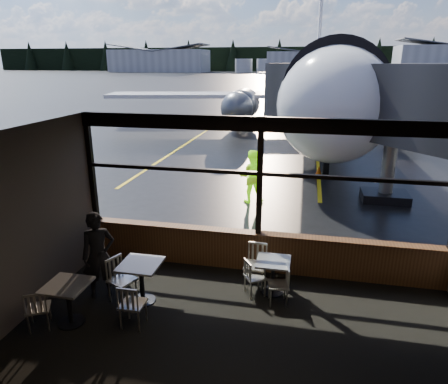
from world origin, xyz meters
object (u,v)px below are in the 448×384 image
(ground_crew, at_px, (251,176))
(airliner, at_px, (324,43))
(chair_near_n, at_px, (255,266))
(chair_left_s, at_px, (38,308))
(cafe_table_left, at_px, (69,304))
(cafe_table_near, at_px, (273,277))
(passenger, at_px, (99,255))
(chair_near_e, at_px, (278,285))
(cone_nose, at_px, (319,172))
(cone_wing, at_px, (238,125))
(chair_mid_w, at_px, (122,281))
(chair_mid_s, at_px, (133,304))
(chair_near_w, at_px, (255,277))
(jet_bridge, at_px, (392,131))
(cafe_table_mid, at_px, (142,283))

(ground_crew, bearing_deg, airliner, -106.51)
(chair_near_n, xyz_separation_m, chair_left_s, (-3.58, -2.21, -0.06))
(cafe_table_left, bearing_deg, chair_left_s, -152.61)
(cafe_table_near, relative_size, passenger, 0.41)
(chair_near_e, height_order, chair_near_n, chair_near_n)
(chair_left_s, bearing_deg, cone_nose, 37.73)
(cafe_table_left, bearing_deg, cone_wing, 92.22)
(chair_near_n, distance_m, chair_mid_w, 2.73)
(airliner, xyz_separation_m, chair_left_s, (-5.15, -23.80, -5.35))
(chair_near_n, bearing_deg, chair_mid_s, 46.63)
(airliner, height_order, cafe_table_left, airliner)
(chair_near_w, height_order, cone_wing, chair_near_w)
(airliner, relative_size, cone_nose, 77.90)
(cone_wing, bearing_deg, jet_bridge, -62.36)
(chair_left_s, xyz_separation_m, cone_wing, (-0.42, 22.84, -0.15))
(cafe_table_left, relative_size, chair_mid_s, 0.91)
(jet_bridge, bearing_deg, cone_wing, 117.64)
(cafe_table_near, xyz_separation_m, chair_near_n, (-0.39, 0.20, 0.10))
(chair_mid_s, bearing_deg, cone_nose, 71.55)
(chair_near_n, bearing_deg, cafe_table_near, 156.62)
(chair_mid_s, relative_size, chair_left_s, 1.10)
(airliner, bearing_deg, ground_crew, -99.19)
(chair_near_n, height_order, ground_crew, ground_crew)
(passenger, bearing_deg, cafe_table_mid, -39.17)
(chair_near_n, xyz_separation_m, passenger, (-3.02, -0.99, 0.43))
(chair_near_w, height_order, chair_near_n, chair_near_n)
(cafe_table_near, xyz_separation_m, chair_left_s, (-3.97, -2.01, 0.03))
(chair_near_e, bearing_deg, chair_left_s, 101.12)
(airliner, xyz_separation_m, ground_crew, (-2.44, -16.24, -4.85))
(chair_near_w, xyz_separation_m, cone_nose, (1.40, 9.30, -0.16))
(jet_bridge, height_order, cone_nose, jet_bridge)
(chair_mid_w, xyz_separation_m, ground_crew, (1.63, 6.47, 0.43))
(airliner, xyz_separation_m, chair_mid_s, (-3.53, -23.39, -5.31))
(cafe_table_mid, bearing_deg, chair_near_e, 10.49)
(jet_bridge, xyz_separation_m, passenger, (-6.58, -7.19, -1.56))
(cafe_table_mid, bearing_deg, chair_near_w, 18.15)
(jet_bridge, bearing_deg, chair_near_e, -114.17)
(cafe_table_mid, bearing_deg, passenger, 176.76)
(chair_near_n, bearing_deg, jet_bridge, -115.83)
(jet_bridge, bearing_deg, ground_crew, -169.05)
(airliner, height_order, chair_near_e, airliner)
(jet_bridge, relative_size, chair_left_s, 13.95)
(chair_mid_w, distance_m, cone_nose, 10.83)
(jet_bridge, bearing_deg, chair_mid_s, -124.59)
(chair_near_e, bearing_deg, cone_nose, -16.37)
(airliner, relative_size, cafe_table_near, 50.66)
(chair_near_n, distance_m, passenger, 3.21)
(chair_near_n, relative_size, passenger, 0.52)
(jet_bridge, relative_size, chair_near_w, 14.16)
(chair_left_s, height_order, passenger, passenger)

